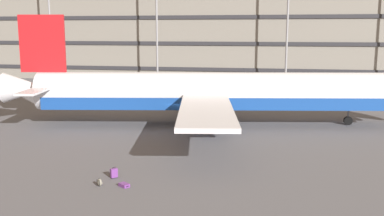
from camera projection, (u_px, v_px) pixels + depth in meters
The scene contains 9 objects.
ground_plane at pixel (174, 126), 45.75m from camera, with size 600.00×600.00×0.00m, color #5B5B60.
terminal_structure at pixel (227, 30), 92.43m from camera, with size 179.19×19.92×19.69m.
airliner at pixel (211, 93), 45.91m from camera, with size 43.13×35.08×11.36m.
light_mast_left at pixel (49, 13), 82.60m from camera, with size 1.80×0.50×22.68m.
light_mast_center_left at pixel (157, 8), 78.69m from camera, with size 1.80×0.50×24.23m.
light_mast_center_right at pixel (288, 14), 74.74m from camera, with size 1.80×0.50×21.75m.
suitcase_small at pixel (114, 173), 29.45m from camera, with size 0.51×0.51×0.77m.
suitcase_laid_flat at pixel (124, 185), 27.84m from camera, with size 0.80×0.74×0.22m.
backpack_large at pixel (100, 182), 27.96m from camera, with size 0.43×0.41×0.53m.
Camera 1 is at (10.11, -43.63, 9.70)m, focal length 41.25 mm.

